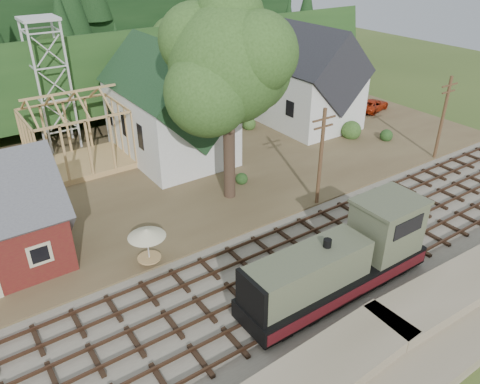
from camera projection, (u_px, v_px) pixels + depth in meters
ground at (291, 272)px, 29.56m from camera, size 140.00×140.00×0.00m
embankment at (400, 360)px, 23.44m from camera, size 64.00×5.00×1.60m
railroad_bed at (291, 271)px, 29.52m from camera, size 64.00×11.00×0.16m
village_flat at (163, 168)px, 42.44m from camera, size 64.00×26.00×0.30m
hillside at (79, 101)px, 59.79m from camera, size 70.00×28.96×12.74m
ridge at (45, 74)px, 71.31m from camera, size 80.00×20.00×12.00m
church at (170, 105)px, 42.22m from camera, size 8.40×15.17×13.00m
farmhouse at (307, 83)px, 49.85m from camera, size 8.40×10.80×10.60m
timber_frame at (77, 136)px, 40.83m from camera, size 8.20×6.20×6.99m
lattice_tower at (43, 45)px, 41.88m from camera, size 3.20×3.20×12.12m
big_tree at (230, 72)px, 32.96m from camera, size 10.90×8.40×14.70m
telegraph_pole_near at (321, 157)px, 34.74m from camera, size 2.20×0.28×8.00m
telegraph_pole_far at (443, 117)px, 42.21m from camera, size 2.20×0.28×8.00m
locomotive at (344, 261)px, 26.99m from camera, size 12.44×3.11×4.96m
car_blue at (36, 249)px, 30.29m from camera, size 1.41×3.17×1.06m
car_red at (373, 105)px, 55.49m from camera, size 5.19×3.30×1.33m
patio_set at (147, 234)px, 28.75m from camera, size 2.37×2.37×2.64m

